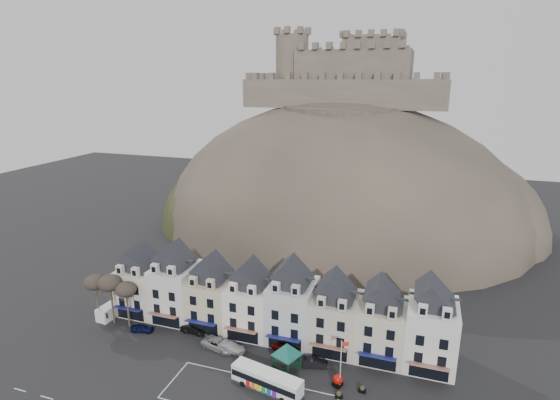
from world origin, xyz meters
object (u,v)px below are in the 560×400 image
Objects in this scene: car_navy at (142,328)px; car_white at (230,347)px; flagpole at (341,361)px; car_charcoal at (314,363)px; red_buoy at (338,380)px; white_van at (111,310)px; car_silver at (219,344)px; car_maroon at (286,347)px; bus_shelter at (287,349)px; car_black at (194,329)px; bus at (267,380)px.

car_white reaches higher than car_navy.
car_charcoal is (-4.38, 3.10, -3.38)m from flagpole.
white_van is (-40.25, 5.00, 0.25)m from red_buoy.
white_van is 1.28× the size of car_charcoal.
white_van reaches higher than car_silver.
car_maroon is at bearing -96.99° from car_navy.
car_maroon is (-9.16, 5.22, -3.27)m from flagpole.
car_silver is (-18.62, 2.50, -0.11)m from red_buoy.
bus_shelter is 7.86m from red_buoy.
car_charcoal is at bearing -93.71° from car_black.
car_white is 1.22× the size of car_charcoal.
bus is 17.96m from car_black.
car_silver is at bearing 94.50° from car_white.
white_van is at bearing 101.40° from car_maroon.
car_white is at bearing -1.71° from white_van.
car_black is (-24.30, 5.00, -0.17)m from red_buoy.
bus_shelter is at bearing -2.57° from white_van.
car_maroon is at bearing 150.27° from red_buoy.
car_navy is 28.39m from car_charcoal.
flagpole is at bearing 33.20° from bus.
bus is at bearing -167.77° from car_maroon.
red_buoy is 0.47× the size of car_navy.
white_van is 8.23m from car_navy.
car_navy is at bearing 176.72° from bus.
bus reaches higher than car_charcoal.
red_buoy is 3.20m from flagpole.
car_navy is 0.67× the size of car_silver.
flagpole is at bearing -107.66° from car_navy.
car_black is (-16.89, 4.00, -2.59)m from bus_shelter.
car_silver reaches higher than car_white.
white_van is (-40.66, 5.22, -2.91)m from flagpole.
car_maroon is (15.54, 0.00, 0.07)m from car_black.
car_navy is 8.39m from car_black.
car_silver is at bearing -165.05° from bus_shelter.
car_silver reaches higher than car_charcoal.
bus is 10.32m from car_white.
car_silver is 1.37× the size of car_charcoal.
car_navy is at bearing 76.53° from car_charcoal.
bus_shelter is 0.87× the size of flagpole.
bus_shelter is 33.15m from white_van.
car_charcoal is at bearing 144.09° from red_buoy.
car_maroon is (23.61, 2.30, 0.16)m from car_navy.
bus is 11.81m from car_silver.
car_white is at bearing 154.53° from bus.
car_navy is at bearing 175.24° from red_buoy.
bus_shelter reaches higher than red_buoy.
flagpole is at bearing -99.68° from car_black.
white_van is 1.05× the size of car_white.
bus is at bearing -156.54° from red_buoy.
bus is at bearing -116.91° from car_black.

